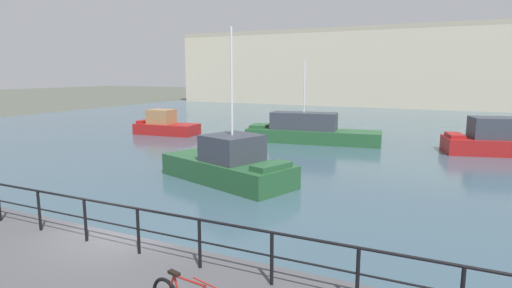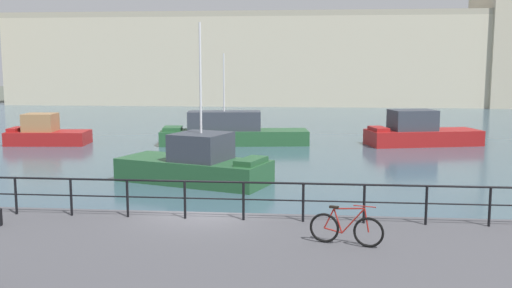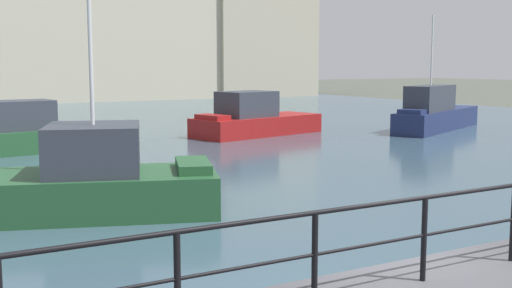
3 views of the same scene
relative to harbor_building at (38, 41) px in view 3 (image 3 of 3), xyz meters
The scene contains 7 objects.
water_basin 32.13m from the harbor_building, 101.55° to the right, with size 80.00×60.00×0.01m, color #385160.
harbor_building is the anchor object (origin of this frame).
moored_small_launch 40.58m from the harbor_building, 102.30° to the right, with size 10.03×3.73×6.02m.
moored_green_narrowboat 52.76m from the harbor_building, 99.17° to the right, with size 7.39×4.78×7.13m.
moored_red_daysailer 38.94m from the harbor_building, 84.12° to the right, with size 7.81×4.35×2.34m.
moored_blue_motorboat 43.95m from the harbor_building, 71.11° to the right, with size 9.10×5.61×6.43m.
quay_railing 62.36m from the harbor_building, 96.13° to the right, with size 19.56×0.07×1.08m.
Camera 3 is at (-5.78, -6.29, 3.76)m, focal length 44.01 mm.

